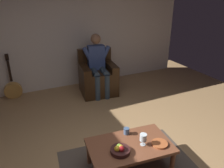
{
  "coord_description": "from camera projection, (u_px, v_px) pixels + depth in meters",
  "views": [
    {
      "loc": [
        1.03,
        1.81,
        2.17
      ],
      "look_at": [
        -0.36,
        -1.12,
        0.78
      ],
      "focal_mm": 35.2,
      "sensor_mm": 36.0,
      "label": 1
    }
  ],
  "objects": [
    {
      "name": "armchair",
      "position": [
        98.0,
        78.0,
        4.92
      ],
      "size": [
        0.84,
        0.79,
        0.97
      ],
      "rotation": [
        0.0,
        0.0,
        -0.12
      ],
      "color": "black",
      "rests_on": "ground"
    },
    {
      "name": "fruit_bowl",
      "position": [
        120.0,
        150.0,
        2.61
      ],
      "size": [
        0.24,
        0.24,
        0.11
      ],
      "color": "#381A19",
      "rests_on": "coffee_table"
    },
    {
      "name": "person_seated",
      "position": [
        98.0,
        63.0,
        4.74
      ],
      "size": [
        0.63,
        0.64,
        1.32
      ],
      "rotation": [
        0.0,
        0.0,
        -0.12
      ],
      "color": "#344477",
      "rests_on": "ground"
    },
    {
      "name": "decorative_dish",
      "position": [
        160.0,
        144.0,
        2.76
      ],
      "size": [
        0.2,
        0.2,
        0.02
      ],
      "primitive_type": "cylinder",
      "color": "#B35B30",
      "rests_on": "coffee_table"
    },
    {
      "name": "wall_back",
      "position": [
        58.0,
        28.0,
        4.85
      ],
      "size": [
        6.3,
        0.06,
        2.79
      ],
      "primitive_type": "cube",
      "color": "beige",
      "rests_on": "ground"
    },
    {
      "name": "wine_glass_near",
      "position": [
        143.0,
        138.0,
        2.72
      ],
      "size": [
        0.09,
        0.09,
        0.16
      ],
      "color": "silver",
      "rests_on": "coffee_table"
    },
    {
      "name": "rug",
      "position": [
        129.0,
        167.0,
        2.91
      ],
      "size": [
        1.87,
        1.41,
        0.01
      ],
      "primitive_type": "cube",
      "rotation": [
        0.0,
        0.0,
        -0.11
      ],
      "color": "#4E433A",
      "rests_on": "ground"
    },
    {
      "name": "candle_jar",
      "position": [
        126.0,
        131.0,
        2.95
      ],
      "size": [
        0.08,
        0.08,
        0.09
      ],
      "primitive_type": "cylinder",
      "color": "#445E83",
      "rests_on": "coffee_table"
    },
    {
      "name": "coffee_table",
      "position": [
        130.0,
        148.0,
        2.78
      ],
      "size": [
        1.11,
        0.74,
        0.38
      ],
      "rotation": [
        0.0,
        0.0,
        -0.11
      ],
      "color": "brown",
      "rests_on": "ground"
    },
    {
      "name": "guitar",
      "position": [
        13.0,
        89.0,
        4.7
      ],
      "size": [
        0.37,
        0.22,
        0.97
      ],
      "color": "#B98741",
      "rests_on": "ground"
    }
  ]
}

